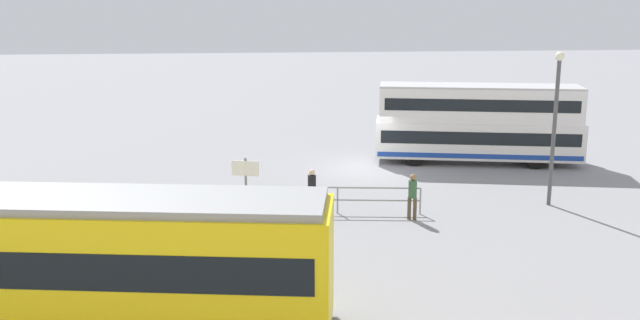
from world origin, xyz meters
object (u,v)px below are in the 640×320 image
double_decker_bus (478,124)px  info_sign (246,176)px  street_lamp (555,116)px  pedestrian_near_railing (312,188)px  tram_yellow (17,260)px  pedestrian_crossing (412,193)px

double_decker_bus → info_sign: double_decker_bus is taller
street_lamp → pedestrian_near_railing: bearing=1.0°
tram_yellow → street_lamp: street_lamp is taller
pedestrian_near_railing → info_sign: info_sign is taller
info_sign → double_decker_bus: bearing=-147.1°
tram_yellow → pedestrian_crossing: tram_yellow is taller
pedestrian_crossing → info_sign: info_sign is taller
info_sign → street_lamp: street_lamp is taller
double_decker_bus → info_sign: bearing=32.9°
double_decker_bus → pedestrian_near_railing: bearing=40.4°
tram_yellow → pedestrian_crossing: bearing=-146.9°
pedestrian_crossing → street_lamp: 6.71m
tram_yellow → pedestrian_near_railing: bearing=-132.5°
pedestrian_crossing → info_sign: size_ratio=0.80×
street_lamp → tram_yellow: bearing=27.0°
pedestrian_near_railing → street_lamp: (-9.72, -0.16, 2.64)m
tram_yellow → info_sign: size_ratio=7.14×
tram_yellow → info_sign: (-5.65, -9.18, -0.29)m
double_decker_bus → tram_yellow: bearing=44.0°
tram_yellow → pedestrian_near_railing: (-8.21, -8.97, -0.80)m
pedestrian_crossing → street_lamp: size_ratio=0.29×
pedestrian_near_railing → tram_yellow: bearing=47.5°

